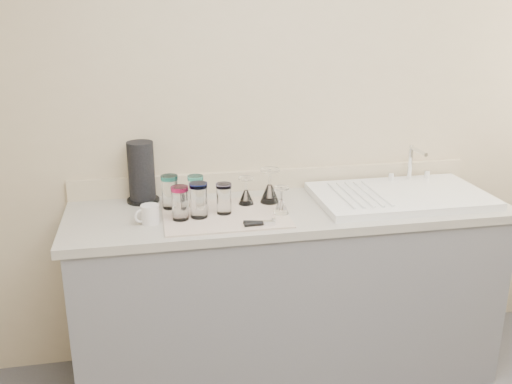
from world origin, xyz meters
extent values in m
cube|color=tan|center=(0.00, 1.50, 1.25)|extent=(3.50, 0.04, 2.50)
cube|color=slate|center=(0.00, 1.20, 0.43)|extent=(2.00, 0.60, 0.86)
cube|color=gray|center=(0.00, 1.20, 0.88)|extent=(2.06, 0.62, 0.04)
cube|color=white|center=(0.55, 1.20, 0.92)|extent=(0.82, 0.50, 0.03)
cylinder|color=silver|center=(0.69, 1.40, 1.03)|extent=(0.02, 0.02, 0.18)
cylinder|color=silver|center=(0.69, 1.32, 1.10)|extent=(0.02, 0.16, 0.02)
cylinder|color=silver|center=(0.59, 1.40, 0.96)|extent=(0.03, 0.03, 0.04)
cylinder|color=silver|center=(0.79, 1.40, 0.96)|extent=(0.03, 0.03, 0.04)
cube|color=beige|center=(-0.32, 1.14, 0.90)|extent=(0.55, 0.42, 0.01)
cylinder|color=white|center=(-0.55, 1.27, 0.98)|extent=(0.07, 0.07, 0.14)
cylinder|color=teal|center=(-0.55, 1.27, 1.05)|extent=(0.08, 0.08, 0.02)
cylinder|color=white|center=(-0.43, 1.27, 0.97)|extent=(0.07, 0.07, 0.13)
cylinder|color=#3FCAC8|center=(-0.43, 1.27, 1.05)|extent=(0.07, 0.07, 0.02)
cylinder|color=white|center=(-0.51, 1.11, 0.97)|extent=(0.07, 0.07, 0.13)
cylinder|color=#D01564|center=(-0.51, 1.11, 1.05)|extent=(0.08, 0.08, 0.02)
cylinder|color=white|center=(-0.43, 1.13, 0.98)|extent=(0.07, 0.07, 0.14)
cylinder|color=#1E32BB|center=(-0.43, 1.13, 1.06)|extent=(0.08, 0.08, 0.02)
cylinder|color=white|center=(-0.32, 1.15, 0.97)|extent=(0.07, 0.07, 0.12)
cylinder|color=#9489DB|center=(-0.32, 1.15, 1.04)|extent=(0.07, 0.07, 0.02)
cone|color=white|center=(-0.20, 1.26, 0.94)|extent=(0.07, 0.07, 0.07)
cylinder|color=white|center=(-0.20, 1.26, 1.00)|extent=(0.01, 0.01, 0.05)
cylinder|color=white|center=(-0.20, 1.26, 1.03)|extent=(0.07, 0.07, 0.01)
cone|color=white|center=(-0.08, 1.26, 0.95)|extent=(0.09, 0.09, 0.09)
cylinder|color=white|center=(-0.08, 1.26, 1.03)|extent=(0.01, 0.01, 0.07)
cylinder|color=white|center=(-0.08, 1.26, 1.07)|extent=(0.09, 0.09, 0.01)
cone|color=white|center=(-0.07, 1.10, 0.94)|extent=(0.07, 0.07, 0.06)
cylinder|color=white|center=(-0.07, 1.10, 1.00)|extent=(0.01, 0.01, 0.05)
cylinder|color=white|center=(-0.07, 1.10, 1.03)|extent=(0.07, 0.07, 0.01)
cube|color=silver|center=(-0.15, 0.98, 0.92)|extent=(0.05, 0.03, 0.02)
cylinder|color=black|center=(-0.21, 0.97, 0.92)|extent=(0.11, 0.02, 0.02)
cylinder|color=black|center=(-0.21, 0.99, 0.92)|extent=(0.11, 0.04, 0.02)
cylinder|color=silver|center=(-0.65, 1.12, 0.94)|extent=(0.10, 0.10, 0.08)
torus|color=silver|center=(-0.68, 1.10, 0.94)|extent=(0.06, 0.03, 0.06)
cylinder|color=black|center=(-0.67, 1.41, 0.91)|extent=(0.16, 0.16, 0.01)
cylinder|color=black|center=(-0.67, 1.41, 1.05)|extent=(0.12, 0.12, 0.28)
camera|label=1|loc=(-0.64, -1.23, 1.81)|focal=40.00mm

